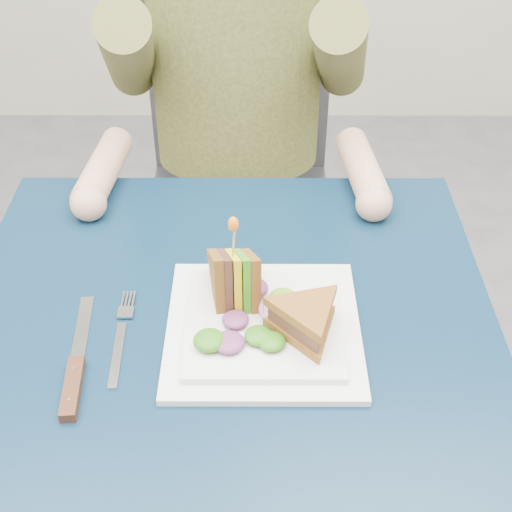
{
  "coord_description": "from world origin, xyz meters",
  "views": [
    {
      "loc": [
        0.04,
        -0.7,
        1.41
      ],
      "look_at": [
        0.04,
        0.04,
        0.82
      ],
      "focal_mm": 50.0,
      "sensor_mm": 36.0,
      "label": 1
    }
  ],
  "objects_px": {
    "chair": "(239,161)",
    "sandwich_flat": "(306,320)",
    "plate": "(263,326)",
    "sandwich_upright": "(235,279)",
    "knife": "(74,376)",
    "fork": "(120,339)",
    "diner": "(235,22)",
    "table": "(227,366)"
  },
  "relations": [
    {
      "from": "chair",
      "to": "sandwich_flat",
      "type": "distance_m",
      "value": 0.82
    },
    {
      "from": "chair",
      "to": "plate",
      "type": "distance_m",
      "value": 0.78
    },
    {
      "from": "plate",
      "to": "sandwich_upright",
      "type": "distance_m",
      "value": 0.07
    },
    {
      "from": "plate",
      "to": "sandwich_upright",
      "type": "bearing_deg",
      "value": 130.89
    },
    {
      "from": "sandwich_upright",
      "to": "knife",
      "type": "height_order",
      "value": "sandwich_upright"
    },
    {
      "from": "plate",
      "to": "fork",
      "type": "distance_m",
      "value": 0.19
    },
    {
      "from": "diner",
      "to": "sandwich_upright",
      "type": "height_order",
      "value": "diner"
    },
    {
      "from": "chair",
      "to": "knife",
      "type": "bearing_deg",
      "value": -102.54
    },
    {
      "from": "sandwich_upright",
      "to": "knife",
      "type": "relative_size",
      "value": 0.61
    },
    {
      "from": "sandwich_flat",
      "to": "knife",
      "type": "height_order",
      "value": "sandwich_flat"
    },
    {
      "from": "table",
      "to": "diner",
      "type": "distance_m",
      "value": 0.69
    },
    {
      "from": "table",
      "to": "chair",
      "type": "height_order",
      "value": "chair"
    },
    {
      "from": "chair",
      "to": "diner",
      "type": "height_order",
      "value": "diner"
    },
    {
      "from": "sandwich_flat",
      "to": "fork",
      "type": "relative_size",
      "value": 0.92
    },
    {
      "from": "sandwich_upright",
      "to": "chair",
      "type": "bearing_deg",
      "value": 90.98
    },
    {
      "from": "sandwich_flat",
      "to": "knife",
      "type": "distance_m",
      "value": 0.3
    },
    {
      "from": "sandwich_flat",
      "to": "knife",
      "type": "bearing_deg",
      "value": -167.99
    },
    {
      "from": "chair",
      "to": "fork",
      "type": "xyz_separation_m",
      "value": [
        -0.14,
        -0.77,
        0.19
      ]
    },
    {
      "from": "table",
      "to": "fork",
      "type": "relative_size",
      "value": 4.18
    },
    {
      "from": "table",
      "to": "chair",
      "type": "xyz_separation_m",
      "value": [
        0.0,
        0.75,
        -0.11
      ]
    },
    {
      "from": "chair",
      "to": "table",
      "type": "bearing_deg",
      "value": -90.0
    },
    {
      "from": "chair",
      "to": "fork",
      "type": "height_order",
      "value": "chair"
    },
    {
      "from": "plate",
      "to": "sandwich_flat",
      "type": "relative_size",
      "value": 1.57
    },
    {
      "from": "sandwich_upright",
      "to": "sandwich_flat",
      "type": "bearing_deg",
      "value": -36.69
    },
    {
      "from": "sandwich_flat",
      "to": "sandwich_upright",
      "type": "relative_size",
      "value": 1.22
    },
    {
      "from": "table",
      "to": "chair",
      "type": "bearing_deg",
      "value": 90.0
    },
    {
      "from": "fork",
      "to": "diner",
      "type": "bearing_deg",
      "value": 78.02
    },
    {
      "from": "fork",
      "to": "sandwich_upright",
      "type": "bearing_deg",
      "value": 22.68
    },
    {
      "from": "table",
      "to": "chair",
      "type": "distance_m",
      "value": 0.75
    },
    {
      "from": "plate",
      "to": "sandwich_upright",
      "type": "xyz_separation_m",
      "value": [
        -0.04,
        0.04,
        0.05
      ]
    },
    {
      "from": "diner",
      "to": "plate",
      "type": "distance_m",
      "value": 0.67
    },
    {
      "from": "plate",
      "to": "sandwich_upright",
      "type": "height_order",
      "value": "sandwich_upright"
    },
    {
      "from": "plate",
      "to": "fork",
      "type": "bearing_deg",
      "value": -174.46
    },
    {
      "from": "table",
      "to": "diner",
      "type": "height_order",
      "value": "diner"
    },
    {
      "from": "plate",
      "to": "diner",
      "type": "bearing_deg",
      "value": 94.56
    },
    {
      "from": "table",
      "to": "sandwich_upright",
      "type": "relative_size",
      "value": 5.53
    },
    {
      "from": "plate",
      "to": "fork",
      "type": "relative_size",
      "value": 1.45
    },
    {
      "from": "plate",
      "to": "knife",
      "type": "bearing_deg",
      "value": -159.84
    },
    {
      "from": "chair",
      "to": "sandwich_flat",
      "type": "xyz_separation_m",
      "value": [
        0.11,
        -0.78,
        0.23
      ]
    },
    {
      "from": "chair",
      "to": "plate",
      "type": "xyz_separation_m",
      "value": [
        0.05,
        -0.75,
        0.2
      ]
    },
    {
      "from": "chair",
      "to": "sandwich_flat",
      "type": "relative_size",
      "value": 5.63
    },
    {
      "from": "chair",
      "to": "sandwich_upright",
      "type": "relative_size",
      "value": 6.85
    }
  ]
}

